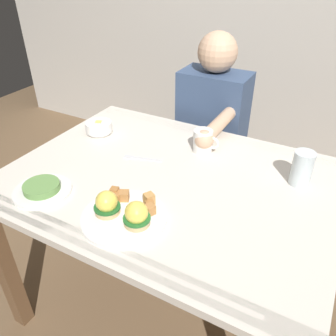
# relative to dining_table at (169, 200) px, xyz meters

# --- Properties ---
(ground_plane) EXTENTS (6.00, 6.00, 0.00)m
(ground_plane) POSITION_rel_dining_table_xyz_m (0.00, 0.00, -0.63)
(ground_plane) COLOR brown
(dining_table) EXTENTS (1.20, 0.90, 0.74)m
(dining_table) POSITION_rel_dining_table_xyz_m (0.00, 0.00, 0.00)
(dining_table) COLOR silver
(dining_table) RESTS_ON ground_plane
(eggs_benedict_plate) EXTENTS (0.27, 0.27, 0.09)m
(eggs_benedict_plate) POSITION_rel_dining_table_xyz_m (-0.01, -0.27, 0.13)
(eggs_benedict_plate) COLOR white
(eggs_benedict_plate) RESTS_ON dining_table
(fruit_bowl) EXTENTS (0.12, 0.12, 0.06)m
(fruit_bowl) POSITION_rel_dining_table_xyz_m (-0.45, 0.16, 0.14)
(fruit_bowl) COLOR white
(fruit_bowl) RESTS_ON dining_table
(coffee_mug) EXTENTS (0.11, 0.08, 0.09)m
(coffee_mug) POSITION_rel_dining_table_xyz_m (0.03, 0.24, 0.16)
(coffee_mug) COLOR white
(coffee_mug) RESTS_ON dining_table
(fork) EXTENTS (0.15, 0.06, 0.00)m
(fork) POSITION_rel_dining_table_xyz_m (-0.17, 0.06, 0.11)
(fork) COLOR silver
(fork) RESTS_ON dining_table
(water_glass_near) EXTENTS (0.07, 0.07, 0.13)m
(water_glass_near) POSITION_rel_dining_table_xyz_m (0.43, 0.19, 0.16)
(water_glass_near) COLOR silver
(water_glass_near) RESTS_ON dining_table
(side_plate) EXTENTS (0.20, 0.20, 0.04)m
(side_plate) POSITION_rel_dining_table_xyz_m (-0.34, -0.29, 0.12)
(side_plate) COLOR white
(side_plate) RESTS_ON dining_table
(diner_person) EXTENTS (0.34, 0.54, 1.14)m
(diner_person) POSITION_rel_dining_table_xyz_m (-0.08, 0.60, 0.02)
(diner_person) COLOR #33333D
(diner_person) RESTS_ON ground_plane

